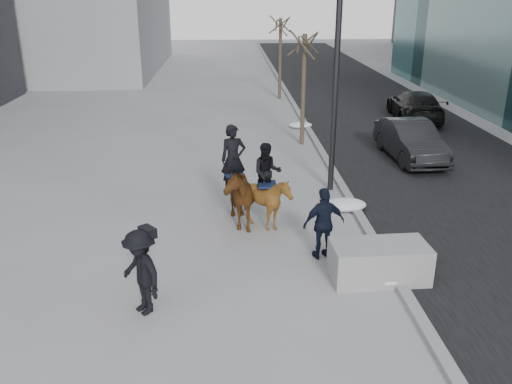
{
  "coord_description": "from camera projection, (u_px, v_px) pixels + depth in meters",
  "views": [
    {
      "loc": [
        -0.63,
        -10.81,
        6.03
      ],
      "look_at": [
        0.0,
        1.2,
        1.5
      ],
      "focal_mm": 38.0,
      "sensor_mm": 36.0,
      "label": 1
    }
  ],
  "objects": [
    {
      "name": "feeder",
      "position": [
        324.0,
        223.0,
        12.67
      ],
      "size": [
        1.1,
        0.98,
        1.75
      ],
      "color": "black",
      "rests_on": "ground"
    },
    {
      "name": "mounted_left",
      "position": [
        234.0,
        188.0,
        14.5
      ],
      "size": [
        1.37,
        2.25,
        2.71
      ],
      "color": "#482A0E",
      "rests_on": "ground"
    },
    {
      "name": "tree_far",
      "position": [
        280.0,
        55.0,
        30.74
      ],
      "size": [
        1.2,
        1.2,
        5.0
      ],
      "primitive_type": null,
      "color": "#32291E",
      "rests_on": "ground"
    },
    {
      "name": "lamppost",
      "position": [
        339.0,
        27.0,
        15.58
      ],
      "size": [
        0.25,
        0.8,
        9.09
      ],
      "color": "black",
      "rests_on": "ground"
    },
    {
      "name": "camera_crew",
      "position": [
        141.0,
        272.0,
        10.47
      ],
      "size": [
        1.23,
        1.29,
        1.75
      ],
      "color": "black",
      "rests_on": "ground"
    },
    {
      "name": "curb",
      "position": [
        319.0,
        147.0,
        21.73
      ],
      "size": [
        0.25,
        90.0,
        0.12
      ],
      "primitive_type": "cube",
      "color": "gray",
      "rests_on": "ground"
    },
    {
      "name": "tree_near",
      "position": [
        303.0,
        85.0,
        21.55
      ],
      "size": [
        1.2,
        1.2,
        4.88
      ],
      "primitive_type": null,
      "color": "#3D3224",
      "rests_on": "ground"
    },
    {
      "name": "car_near",
      "position": [
        411.0,
        141.0,
        20.18
      ],
      "size": [
        1.72,
        4.42,
        1.44
      ],
      "primitive_type": "imported",
      "rotation": [
        0.0,
        0.0,
        0.05
      ],
      "color": "black",
      "rests_on": "ground"
    },
    {
      "name": "planter",
      "position": [
        379.0,
        262.0,
        11.85
      ],
      "size": [
        2.14,
        1.14,
        0.84
      ],
      "primitive_type": "cube",
      "rotation": [
        0.0,
        0.0,
        0.04
      ],
      "color": "gray",
      "rests_on": "ground"
    },
    {
      "name": "snow_piles",
      "position": [
        342.0,
        201.0,
        15.98
      ],
      "size": [
        1.38,
        14.77,
        0.35
      ],
      "color": "silver",
      "rests_on": "ground"
    },
    {
      "name": "car_far",
      "position": [
        415.0,
        105.0,
        26.28
      ],
      "size": [
        2.44,
        5.08,
        1.43
      ],
      "primitive_type": "imported",
      "rotation": [
        0.0,
        0.0,
        3.05
      ],
      "color": "black",
      "rests_on": "ground"
    },
    {
      "name": "mounted_right",
      "position": [
        267.0,
        195.0,
        14.26
      ],
      "size": [
        1.22,
        1.38,
        2.31
      ],
      "color": "#4A2C0E",
      "rests_on": "ground"
    },
    {
      "name": "ground",
      "position": [
        259.0,
        272.0,
        12.26
      ],
      "size": [
        120.0,
        120.0,
        0.0
      ],
      "primitive_type": "plane",
      "color": "gray",
      "rests_on": "ground"
    },
    {
      "name": "road",
      "position": [
        417.0,
        147.0,
        21.95
      ],
      "size": [
        8.0,
        90.0,
        0.01
      ],
      "primitive_type": "cube",
      "color": "black",
      "rests_on": "ground"
    }
  ]
}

